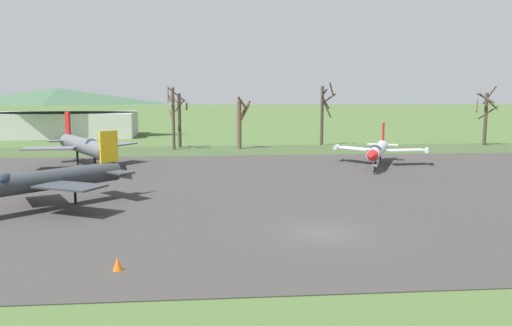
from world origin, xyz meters
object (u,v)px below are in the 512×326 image
visitor_building (58,112)px  jet_fighter_front_left (35,181)px  traffic_cone (118,264)px  jet_fighter_rear_left (378,150)px  info_placard_rear_left (374,168)px  info_placard_rear_center (109,174)px  jet_fighter_rear_center (87,146)px

visitor_building → jet_fighter_front_left: bearing=-75.7°
traffic_cone → jet_fighter_front_left: bearing=121.1°
visitor_building → traffic_cone: size_ratio=43.22×
jet_fighter_rear_left → info_placard_rear_left: size_ratio=11.66×
jet_fighter_rear_left → visitor_building: size_ratio=0.43×
jet_fighter_front_left → visitor_building: (-15.35, 60.18, 2.25)m
jet_fighter_front_left → info_placard_rear_left: size_ratio=11.32×
jet_fighter_rear_left → traffic_cone: size_ratio=18.49×
jet_fighter_front_left → info_placard_rear_center: (2.54, 11.98, -1.44)m
jet_fighter_front_left → visitor_building: 62.14m
jet_fighter_rear_left → jet_fighter_front_left: bearing=-148.0°
jet_fighter_rear_center → jet_fighter_front_left: bearing=-86.9°
visitor_building → info_placard_rear_center: bearing=-69.6°
jet_fighter_front_left → info_placard_rear_center: bearing=78.0°
jet_fighter_rear_center → visitor_building: bearing=109.3°
info_placard_rear_center → visitor_building: (-17.89, 48.19, 3.69)m
jet_fighter_rear_left → traffic_cone: (-22.11, -30.94, -1.47)m
jet_fighter_rear_center → jet_fighter_rear_left: 30.65m
jet_fighter_rear_center → jet_fighter_rear_left: (30.64, -0.72, -0.59)m
info_placard_rear_left → visitor_building: size_ratio=0.04×
info_placard_rear_left → info_placard_rear_center: bearing=-178.5°
info_placard_rear_left → traffic_cone: (-19.82, -25.03, -0.35)m
jet_fighter_front_left → info_placard_rear_left: (27.31, 12.61, -1.37)m
info_placard_rear_center → visitor_building: bearing=110.4°
jet_fighter_rear_center → info_placard_rear_left: jet_fighter_rear_center is taller
jet_fighter_front_left → jet_fighter_rear_center: bearing=93.1°
info_placard_rear_center → jet_fighter_rear_left: bearing=13.6°
info_placard_rear_left → visitor_building: (-42.66, 47.56, 3.62)m
info_placard_rear_center → info_placard_rear_left: 24.78m
info_placard_rear_center → traffic_cone: info_placard_rear_center is taller
jet_fighter_front_left → visitor_building: bearing=104.3°
info_placard_rear_center → visitor_building: size_ratio=0.03×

